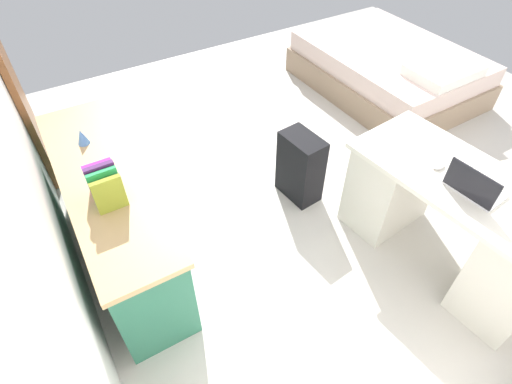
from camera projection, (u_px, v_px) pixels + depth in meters
name	position (u px, v px, depth m)	size (l,w,h in m)	color
ground_plane	(347.00, 173.00, 3.69)	(5.74, 5.74, 0.00)	beige
door_wooden	(1.00, 57.00, 3.10)	(0.88, 0.05, 2.04)	brown
desk	(449.00, 220.00, 2.76)	(1.50, 0.81, 0.75)	silver
credenza	(115.00, 216.00, 2.82)	(1.80, 0.48, 0.74)	#28664C
bed	(388.00, 69.00, 4.54)	(1.94, 1.45, 0.58)	gray
suitcase_black	(300.00, 167.00, 3.30)	(0.36, 0.22, 0.59)	black
laptop	(474.00, 187.00, 2.40)	(0.33, 0.25, 0.21)	#B7B7BC
computer_mouse	(439.00, 165.00, 2.59)	(0.06, 0.10, 0.03)	white
book_row	(105.00, 185.00, 2.35)	(0.24, 0.17, 0.24)	olive
figurine_small	(82.00, 137.00, 2.76)	(0.08, 0.08, 0.11)	#4C7FBF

